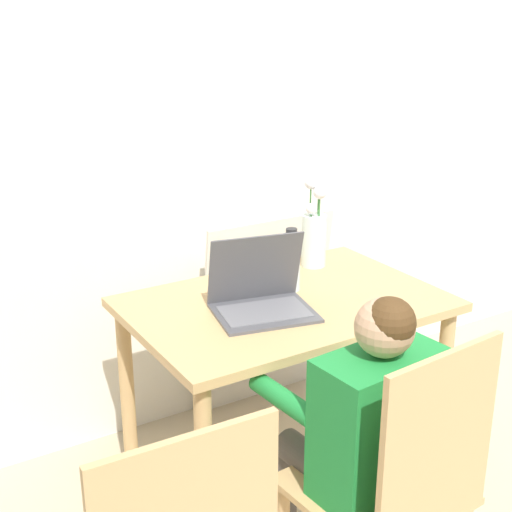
% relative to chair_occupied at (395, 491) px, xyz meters
% --- Properties ---
extents(wall_back, '(6.40, 0.05, 2.50)m').
position_rel_chair_occupied_xyz_m(wall_back, '(0.36, 1.32, 0.79)').
color(wall_back, white).
rests_on(wall_back, ground_plane).
extents(dining_table, '(1.02, 0.68, 0.71)m').
position_rel_chair_occupied_xyz_m(dining_table, '(0.12, 0.69, 0.15)').
color(dining_table, tan).
rests_on(dining_table, ground_plane).
extents(chair_occupied, '(0.43, 0.43, 0.90)m').
position_rel_chair_occupied_xyz_m(chair_occupied, '(0.00, 0.00, 0.00)').
color(chair_occupied, tan).
rests_on(chair_occupied, ground_plane).
extents(person_seated, '(0.37, 0.45, 0.97)m').
position_rel_chair_occupied_xyz_m(person_seated, '(-0.01, 0.13, 0.14)').
color(person_seated, '#1E8438').
rests_on(person_seated, ground_plane).
extents(laptop, '(0.35, 0.30, 0.24)m').
position_rel_chair_occupied_xyz_m(laptop, '(0.01, 0.66, 0.31)').
color(laptop, '#4C4C51').
rests_on(laptop, dining_table).
extents(flower_vase, '(0.09, 0.09, 0.34)m').
position_rel_chair_occupied_xyz_m(flower_vase, '(0.39, 0.92, 0.39)').
color(flower_vase, silver).
rests_on(flower_vase, dining_table).
extents(water_bottle, '(0.06, 0.06, 0.22)m').
position_rel_chair_occupied_xyz_m(water_bottle, '(0.19, 0.76, 0.35)').
color(water_bottle, silver).
rests_on(water_bottle, dining_table).
extents(cardboard_panel, '(0.58, 0.13, 0.83)m').
position_rel_chair_occupied_xyz_m(cardboard_panel, '(0.37, 1.20, -0.04)').
color(cardboard_panel, silver).
rests_on(cardboard_panel, ground_plane).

